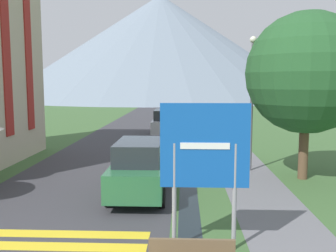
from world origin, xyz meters
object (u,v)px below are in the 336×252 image
(parked_car_near, at_px, (140,167))
(parked_car_far, at_px, (166,122))
(road_sign, at_px, (205,156))
(streetlamp, at_px, (252,93))
(tree_by_path, at_px, (307,73))

(parked_car_near, relative_size, parked_car_far, 0.97)
(parked_car_near, distance_m, parked_car_far, 13.90)
(road_sign, relative_size, parked_car_near, 0.75)
(parked_car_near, xyz_separation_m, parked_car_far, (0.19, 13.90, 0.00))
(road_sign, distance_m, streetlamp, 8.07)
(tree_by_path, bearing_deg, parked_car_far, 116.69)
(road_sign, relative_size, tree_by_path, 0.51)
(road_sign, xyz_separation_m, parked_car_near, (-1.89, 4.03, -1.19))
(parked_car_near, height_order, streetlamp, streetlamp)
(streetlamp, bearing_deg, parked_car_far, 111.51)
(road_sign, height_order, streetlamp, streetlamp)
(streetlamp, bearing_deg, tree_by_path, -36.51)
(parked_car_far, height_order, streetlamp, streetlamp)
(parked_car_near, bearing_deg, streetlamp, 40.33)
(tree_by_path, bearing_deg, road_sign, -123.21)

